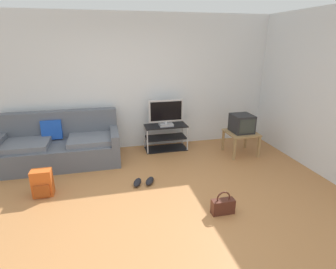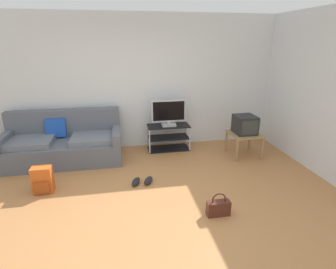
{
  "view_description": "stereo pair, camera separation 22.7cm",
  "coord_description": "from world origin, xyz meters",
  "px_view_note": "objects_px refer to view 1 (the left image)",
  "views": [
    {
      "loc": [
        -0.48,
        -3.03,
        2.17
      ],
      "look_at": [
        0.51,
        1.09,
        0.68
      ],
      "focal_mm": 28.55,
      "sensor_mm": 36.0,
      "label": 1
    },
    {
      "loc": [
        -0.26,
        -3.08,
        2.17
      ],
      "look_at": [
        0.51,
        1.09,
        0.68
      ],
      "focal_mm": 28.55,
      "sensor_mm": 36.0,
      "label": 2
    }
  ],
  "objects_px": {
    "tv_stand": "(166,137)",
    "handbag": "(223,206)",
    "side_table": "(241,135)",
    "sneakers_pair": "(144,182)",
    "couch": "(61,146)",
    "crt_tv": "(242,123)",
    "flat_tv": "(166,113)",
    "backpack": "(42,183)"
  },
  "relations": [
    {
      "from": "tv_stand",
      "to": "handbag",
      "type": "bearing_deg",
      "value": -84.45
    },
    {
      "from": "side_table",
      "to": "sneakers_pair",
      "type": "distance_m",
      "value": 2.25
    },
    {
      "from": "couch",
      "to": "crt_tv",
      "type": "distance_m",
      "value": 3.49
    },
    {
      "from": "handbag",
      "to": "sneakers_pair",
      "type": "relative_size",
      "value": 0.82
    },
    {
      "from": "flat_tv",
      "to": "sneakers_pair",
      "type": "xyz_separation_m",
      "value": [
        -0.68,
        -1.34,
        -0.74
      ]
    },
    {
      "from": "flat_tv",
      "to": "backpack",
      "type": "height_order",
      "value": "flat_tv"
    },
    {
      "from": "tv_stand",
      "to": "flat_tv",
      "type": "bearing_deg",
      "value": -90.0
    },
    {
      "from": "backpack",
      "to": "tv_stand",
      "type": "bearing_deg",
      "value": 4.69
    },
    {
      "from": "crt_tv",
      "to": "sneakers_pair",
      "type": "bearing_deg",
      "value": -159.28
    },
    {
      "from": "flat_tv",
      "to": "backpack",
      "type": "relative_size",
      "value": 1.72
    },
    {
      "from": "couch",
      "to": "handbag",
      "type": "xyz_separation_m",
      "value": [
        2.28,
        -2.18,
        -0.21
      ]
    },
    {
      "from": "flat_tv",
      "to": "backpack",
      "type": "xyz_separation_m",
      "value": [
        -2.17,
        -1.31,
        -0.59
      ]
    },
    {
      "from": "side_table",
      "to": "couch",
      "type": "bearing_deg",
      "value": 173.23
    },
    {
      "from": "couch",
      "to": "side_table",
      "type": "distance_m",
      "value": 3.48
    },
    {
      "from": "flat_tv",
      "to": "handbag",
      "type": "bearing_deg",
      "value": -84.39
    },
    {
      "from": "couch",
      "to": "flat_tv",
      "type": "bearing_deg",
      "value": 4.39
    },
    {
      "from": "tv_stand",
      "to": "handbag",
      "type": "relative_size",
      "value": 2.64
    },
    {
      "from": "couch",
      "to": "tv_stand",
      "type": "relative_size",
      "value": 2.44
    },
    {
      "from": "side_table",
      "to": "crt_tv",
      "type": "height_order",
      "value": "crt_tv"
    },
    {
      "from": "couch",
      "to": "flat_tv",
      "type": "height_order",
      "value": "flat_tv"
    },
    {
      "from": "couch",
      "to": "flat_tv",
      "type": "xyz_separation_m",
      "value": [
        2.05,
        0.16,
        0.46
      ]
    },
    {
      "from": "couch",
      "to": "crt_tv",
      "type": "height_order",
      "value": "couch"
    },
    {
      "from": "sneakers_pair",
      "to": "couch",
      "type": "bearing_deg",
      "value": 139.13
    },
    {
      "from": "couch",
      "to": "sneakers_pair",
      "type": "xyz_separation_m",
      "value": [
        1.37,
        -1.18,
        -0.28
      ]
    },
    {
      "from": "crt_tv",
      "to": "handbag",
      "type": "distance_m",
      "value": 2.2
    },
    {
      "from": "side_table",
      "to": "flat_tv",
      "type": "bearing_deg",
      "value": 158.03
    },
    {
      "from": "couch",
      "to": "side_table",
      "type": "xyz_separation_m",
      "value": [
        3.45,
        -0.41,
        0.07
      ]
    },
    {
      "from": "tv_stand",
      "to": "crt_tv",
      "type": "relative_size",
      "value": 2.03
    },
    {
      "from": "tv_stand",
      "to": "handbag",
      "type": "distance_m",
      "value": 2.38
    },
    {
      "from": "side_table",
      "to": "sneakers_pair",
      "type": "relative_size",
      "value": 1.43
    },
    {
      "from": "tv_stand",
      "to": "backpack",
      "type": "bearing_deg",
      "value": -148.39
    },
    {
      "from": "side_table",
      "to": "sneakers_pair",
      "type": "bearing_deg",
      "value": -159.67
    },
    {
      "from": "sneakers_pair",
      "to": "tv_stand",
      "type": "bearing_deg",
      "value": 63.49
    },
    {
      "from": "tv_stand",
      "to": "side_table",
      "type": "height_order",
      "value": "tv_stand"
    },
    {
      "from": "backpack",
      "to": "handbag",
      "type": "bearing_deg",
      "value": -50.1
    },
    {
      "from": "tv_stand",
      "to": "crt_tv",
      "type": "xyz_separation_m",
      "value": [
        1.41,
        -0.57,
        0.38
      ]
    },
    {
      "from": "flat_tv",
      "to": "handbag",
      "type": "height_order",
      "value": "flat_tv"
    },
    {
      "from": "side_table",
      "to": "handbag",
      "type": "xyz_separation_m",
      "value": [
        -1.18,
        -1.77,
        -0.28
      ]
    },
    {
      "from": "sneakers_pair",
      "to": "backpack",
      "type": "bearing_deg",
      "value": 178.89
    },
    {
      "from": "side_table",
      "to": "sneakers_pair",
      "type": "xyz_separation_m",
      "value": [
        -2.09,
        -0.77,
        -0.35
      ]
    },
    {
      "from": "side_table",
      "to": "backpack",
      "type": "xyz_separation_m",
      "value": [
        -3.57,
        -0.74,
        -0.2
      ]
    },
    {
      "from": "side_table",
      "to": "handbag",
      "type": "bearing_deg",
      "value": -123.62
    }
  ]
}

